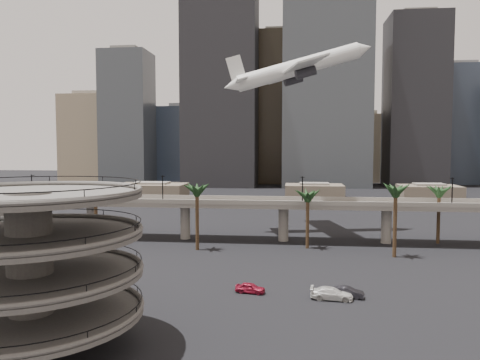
# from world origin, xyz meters

# --- Properties ---
(ground) EXTENTS (700.00, 700.00, 0.00)m
(ground) POSITION_xyz_m (0.00, 0.00, 0.00)
(ground) COLOR black
(ground) RESTS_ON ground
(parking_ramp) EXTENTS (22.20, 22.20, 17.35)m
(parking_ramp) POSITION_xyz_m (-13.00, -4.00, 9.84)
(parking_ramp) COLOR #514E4C
(parking_ramp) RESTS_ON ground
(overpass) EXTENTS (130.00, 9.30, 14.70)m
(overpass) POSITION_xyz_m (0.00, 55.00, 7.34)
(overpass) COLOR gray
(overpass) RESTS_ON ground
(palm_trees) EXTENTS (76.40, 18.40, 14.00)m
(palm_trees) POSITION_xyz_m (11.58, 47.18, 11.30)
(palm_trees) COLOR #452E1D
(palm_trees) RESTS_ON ground
(low_buildings) EXTENTS (135.00, 27.50, 6.80)m
(low_buildings) POSITION_xyz_m (6.89, 142.30, 2.86)
(low_buildings) COLOR #6A5E4E
(low_buildings) RESTS_ON ground
(skyline) EXTENTS (269.00, 86.00, 116.12)m
(skyline) POSITION_xyz_m (15.11, 217.08, 42.44)
(skyline) COLOR gray
(skyline) RESTS_ON ground
(airborne_jet) EXTENTS (37.16, 33.57, 14.20)m
(airborne_jet) POSITION_xyz_m (14.05, 67.77, 39.66)
(airborne_jet) COLOR silver
(airborne_jet) RESTS_ON ground
(car_a) EXTENTS (4.49, 2.48, 1.44)m
(car_a) POSITION_xyz_m (7.08, 17.40, 0.72)
(car_a) COLOR maroon
(car_a) RESTS_ON ground
(car_b) EXTENTS (4.78, 2.44, 1.50)m
(car_b) POSITION_xyz_m (20.46, 16.87, 0.75)
(car_b) COLOR black
(car_b) RESTS_ON ground
(car_c) EXTENTS (5.89, 2.86, 1.65)m
(car_c) POSITION_xyz_m (18.28, 15.77, 0.83)
(car_c) COLOR silver
(car_c) RESTS_ON ground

